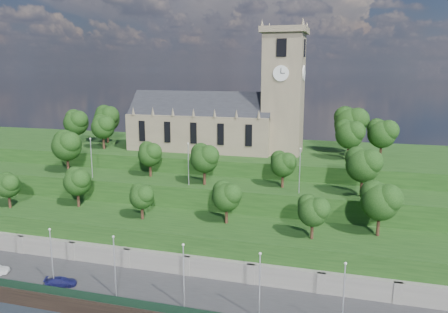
% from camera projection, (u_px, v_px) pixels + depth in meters
% --- Properties ---
extents(promenade, '(160.00, 12.00, 2.00)m').
position_uv_depth(promenade, '(141.00, 293.00, 62.99)').
color(promenade, '#2D2D30').
rests_on(promenade, ground).
extents(fence, '(160.00, 0.10, 1.20)m').
position_uv_depth(fence, '(122.00, 302.00, 57.59)').
color(fence, '#152F1F').
rests_on(fence, promenade).
extents(retaining_wall, '(160.00, 2.10, 5.00)m').
position_uv_depth(retaining_wall, '(158.00, 266.00, 68.33)').
color(retaining_wall, slate).
rests_on(retaining_wall, ground).
extents(embankment_lower, '(160.00, 12.00, 8.00)m').
position_uv_depth(embankment_lower, '(173.00, 242.00, 73.73)').
color(embankment_lower, '#1A3C14').
rests_on(embankment_lower, ground).
extents(embankment_upper, '(160.00, 10.00, 12.00)m').
position_uv_depth(embankment_upper, '(195.00, 211.00, 83.71)').
color(embankment_upper, '#1A3C14').
rests_on(embankment_upper, ground).
extents(hilltop, '(160.00, 32.00, 15.00)m').
position_uv_depth(hilltop, '(225.00, 178.00, 103.23)').
color(hilltop, '#1A3C14').
rests_on(hilltop, ground).
extents(church, '(38.60, 12.35, 27.60)m').
position_uv_depth(church, '(223.00, 117.00, 96.31)').
color(church, '#71654F').
rests_on(church, hilltop).
extents(trees_lower, '(69.13, 9.05, 8.39)m').
position_uv_depth(trees_lower, '(204.00, 193.00, 70.91)').
color(trees_lower, '#341E14').
rests_on(trees_lower, embankment_lower).
extents(trees_upper, '(63.26, 8.10, 8.84)m').
position_uv_depth(trees_upper, '(195.00, 154.00, 80.36)').
color(trees_upper, '#341E14').
rests_on(trees_upper, embankment_upper).
extents(trees_hilltop, '(74.18, 15.99, 10.06)m').
position_uv_depth(trees_hilltop, '(224.00, 124.00, 95.78)').
color(trees_hilltop, '#341E14').
rests_on(trees_hilltop, hilltop).
extents(lamp_posts_promenade, '(60.36, 0.36, 8.91)m').
position_uv_depth(lamp_posts_promenade, '(115.00, 262.00, 59.05)').
color(lamp_posts_promenade, '#B2B2B7').
rests_on(lamp_posts_promenade, promenade).
extents(lamp_posts_upper, '(40.36, 0.36, 7.87)m').
position_uv_depth(lamp_posts_upper, '(188.00, 161.00, 78.83)').
color(lamp_posts_upper, '#B2B2B7').
rests_on(lamp_posts_upper, embankment_upper).
extents(car_right, '(4.79, 3.24, 1.29)m').
position_uv_depth(car_right, '(61.00, 282.00, 62.89)').
color(car_right, '#171850').
rests_on(car_right, promenade).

